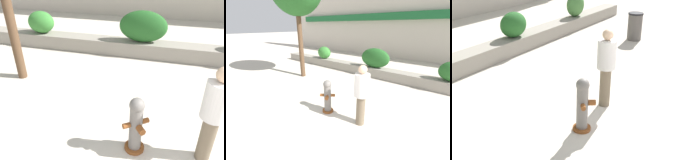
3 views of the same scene
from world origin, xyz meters
The scene contains 6 objects.
planter_wall_low centered at (0.00, 6.00, 0.25)m, with size 18.00×0.70×0.50m, color gray.
hedge_bush_2 centered at (1.78, 6.00, 0.91)m, with size 1.00×0.70×0.82m, color #235B23.
hedge_bush_3 centered at (5.59, 6.00, 0.97)m, with size 0.99×0.60×0.94m, color #427538.
fire_hydrant centered at (-1.09, 1.69, 0.55)m, with size 0.49×0.49×1.08m.
pedestrian centered at (0.06, 1.80, 0.99)m, with size 0.47×0.47×1.73m.
trash_bin centered at (5.30, 3.23, 0.51)m, with size 0.55×0.55×1.01m.
Camera 3 is at (-5.58, -0.89, 3.33)m, focal length 50.00 mm.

